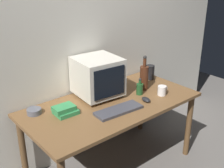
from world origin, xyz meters
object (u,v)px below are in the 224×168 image
object	(u,v)px
metal_canister	(150,72)
cd_spindle	(34,111)
computer_mouse	(146,100)
book_stack	(65,110)
crt_monitor	(98,77)
bottle_short	(140,88)
mug	(162,90)
bottle_tall	(144,77)
keyboard	(119,110)

from	to	relation	value
metal_canister	cd_spindle	bearing A→B (deg)	176.55
computer_mouse	book_stack	xyz separation A→B (m)	(-0.68, 0.27, 0.02)
crt_monitor	bottle_short	distance (m)	0.42
computer_mouse	metal_canister	xyz separation A→B (m)	(0.43, 0.36, 0.06)
crt_monitor	book_stack	distance (m)	0.46
mug	cd_spindle	xyz separation A→B (m)	(-1.09, 0.43, -0.02)
bottle_tall	cd_spindle	world-z (taller)	bottle_tall
book_stack	computer_mouse	bearing A→B (deg)	-21.40
computer_mouse	metal_canister	distance (m)	0.56
keyboard	bottle_short	world-z (taller)	bottle_short
mug	metal_canister	world-z (taller)	metal_canister
keyboard	computer_mouse	bearing A→B (deg)	1.90
keyboard	mug	size ratio (longest dim) A/B	3.50
cd_spindle	metal_canister	bearing A→B (deg)	-3.45
metal_canister	computer_mouse	bearing A→B (deg)	-140.57
book_stack	bottle_short	bearing A→B (deg)	-9.11
bottle_short	cd_spindle	xyz separation A→B (m)	(-0.94, 0.29, -0.04)
computer_mouse	keyboard	bearing A→B (deg)	-173.02
crt_monitor	bottle_short	world-z (taller)	crt_monitor
keyboard	bottle_short	distance (m)	0.40
computer_mouse	mug	world-z (taller)	mug
computer_mouse	book_stack	world-z (taller)	book_stack
bottle_short	crt_monitor	bearing A→B (deg)	145.29
book_stack	metal_canister	distance (m)	1.12
keyboard	bottle_tall	size ratio (longest dim) A/B	1.22
bottle_short	mug	distance (m)	0.21
crt_monitor	cd_spindle	xyz separation A→B (m)	(-0.61, 0.06, -0.17)
book_stack	mug	distance (m)	0.94
book_stack	metal_canister	xyz separation A→B (m)	(1.11, 0.09, 0.04)
crt_monitor	keyboard	distance (m)	0.40
computer_mouse	mug	bearing A→B (deg)	10.05
crt_monitor	bottle_tall	distance (m)	0.48
book_stack	cd_spindle	xyz separation A→B (m)	(-0.19, 0.17, -0.01)
bottle_short	book_stack	world-z (taller)	bottle_short
keyboard	bottle_tall	xyz separation A→B (m)	(0.50, 0.19, 0.12)
keyboard	crt_monitor	bearing A→B (deg)	86.01
computer_mouse	book_stack	size ratio (longest dim) A/B	0.51
bottle_short	mug	xyz separation A→B (m)	(0.15, -0.15, -0.01)
book_stack	mug	world-z (taller)	mug
crt_monitor	mug	distance (m)	0.62
crt_monitor	keyboard	xyz separation A→B (m)	(-0.05, -0.36, -0.18)
computer_mouse	bottle_short	distance (m)	0.17
bottle_tall	cd_spindle	size ratio (longest dim) A/B	2.87
mug	cd_spindle	distance (m)	1.17
crt_monitor	bottle_tall	xyz separation A→B (m)	(0.44, -0.16, -0.06)
bottle_tall	mug	size ratio (longest dim) A/B	2.87
mug	cd_spindle	bearing A→B (deg)	158.26
computer_mouse	bottle_short	bearing A→B (deg)	75.65
mug	cd_spindle	world-z (taller)	mug
crt_monitor	metal_canister	distance (m)	0.70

